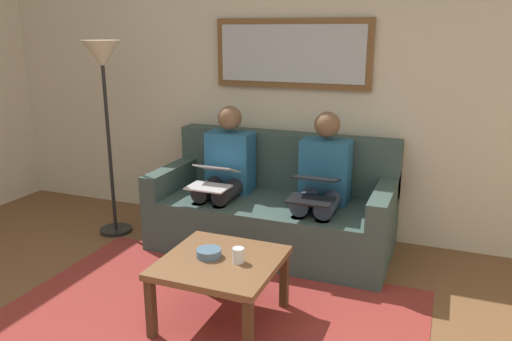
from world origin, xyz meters
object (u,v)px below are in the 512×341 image
object	(u,v)px
laptop_black	(314,188)
standing_lamp	(104,76)
framed_mirror	(292,54)
laptop_silver	(213,177)
couch	(274,209)
coffee_table	(221,268)
person_left	(322,182)
bowl	(209,253)
person_right	(226,171)
cup	(238,255)

from	to	relation	value
laptop_black	standing_lamp	xyz separation A→B (m)	(1.82, -0.04, 0.74)
framed_mirror	laptop_silver	xyz separation A→B (m)	(0.41, 0.69, -0.92)
couch	coffee_table	world-z (taller)	couch
standing_lamp	person_left	bearing A→B (deg)	-173.75
bowl	person_right	xyz separation A→B (m)	(0.42, -1.14, 0.17)
bowl	person_right	distance (m)	1.23
couch	person_left	bearing A→B (deg)	170.53
laptop_black	laptop_silver	bearing A→B (deg)	-0.56
laptop_silver	coffee_table	bearing A→B (deg)	118.44
laptop_black	laptop_silver	distance (m)	0.82
standing_lamp	person_right	bearing A→B (deg)	-168.74
bowl	person_right	world-z (taller)	person_right
framed_mirror	coffee_table	size ratio (longest dim) A/B	1.95
cup	laptop_black	world-z (taller)	laptop_black
laptop_black	person_right	xyz separation A→B (m)	(0.82, -0.24, -0.03)
couch	laptop_black	world-z (taller)	couch
person_left	coffee_table	bearing A→B (deg)	74.32
coffee_table	laptop_black	world-z (taller)	laptop_black
coffee_table	person_right	distance (m)	1.28
bowl	laptop_black	size ratio (longest dim) A/B	0.40
couch	standing_lamp	world-z (taller)	standing_lamp
laptop_black	person_right	size ratio (longest dim) A/B	0.33
person_left	person_right	bearing A→B (deg)	0.00
person_right	laptop_silver	world-z (taller)	person_right
person_left	person_right	distance (m)	0.82
coffee_table	laptop_black	bearing A→B (deg)	-109.57
couch	coffee_table	xyz separation A→B (m)	(-0.09, 1.22, 0.05)
bowl	laptop_silver	distance (m)	1.02
couch	laptop_black	distance (m)	0.61
person_left	person_right	xyz separation A→B (m)	(0.82, 0.00, 0.00)
cup	person_right	world-z (taller)	person_right
couch	coffee_table	distance (m)	1.22
framed_mirror	person_right	size ratio (longest dim) A/B	1.18
framed_mirror	bowl	world-z (taller)	framed_mirror
laptop_silver	person_right	bearing A→B (deg)	-90.00
couch	framed_mirror	bearing A→B (deg)	-90.00
cup	person_left	size ratio (longest dim) A/B	0.08
person_left	laptop_black	distance (m)	0.24
cup	laptop_silver	size ratio (longest dim) A/B	0.24
couch	standing_lamp	distance (m)	1.78
person_right	bowl	bearing A→B (deg)	109.98
laptop_silver	bowl	bearing A→B (deg)	114.56
laptop_black	laptop_silver	size ratio (longest dim) A/B	1.01
standing_lamp	couch	bearing A→B (deg)	-169.26
framed_mirror	cup	bearing A→B (deg)	97.18
person_left	standing_lamp	xyz separation A→B (m)	(1.82, 0.20, 0.76)
bowl	person_right	size ratio (longest dim) A/B	0.13
person_left	bowl	bearing A→B (deg)	70.58
cup	laptop_silver	bearing A→B (deg)	-56.14
couch	bowl	distance (m)	1.22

